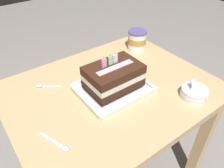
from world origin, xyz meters
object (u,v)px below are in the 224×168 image
(birthday_cake, at_px, (113,77))
(serving_spoon_near_tray, at_px, (61,146))
(foil_tray, at_px, (113,89))
(serving_spoon_by_bowls, at_px, (42,86))
(ice_cream_tub, at_px, (137,40))
(bowl_stack, at_px, (194,93))

(birthday_cake, bearing_deg, serving_spoon_near_tray, -156.49)
(foil_tray, distance_m, serving_spoon_near_tray, 0.37)
(serving_spoon_by_bowls, bearing_deg, foil_tray, -40.65)
(birthday_cake, distance_m, serving_spoon_near_tray, 0.37)
(ice_cream_tub, height_order, serving_spoon_by_bowls, ice_cream_tub)
(birthday_cake, distance_m, serving_spoon_by_bowls, 0.35)
(foil_tray, relative_size, serving_spoon_near_tray, 2.20)
(ice_cream_tub, relative_size, serving_spoon_by_bowls, 1.13)
(serving_spoon_near_tray, bearing_deg, foil_tray, 23.50)
(serving_spoon_near_tray, height_order, serving_spoon_by_bowls, same)
(serving_spoon_near_tray, bearing_deg, ice_cream_tub, 28.69)
(serving_spoon_near_tray, distance_m, serving_spoon_by_bowls, 0.37)
(birthday_cake, xyz_separation_m, ice_cream_tub, (0.35, 0.23, -0.02))
(bowl_stack, bearing_deg, birthday_cake, 136.06)
(bowl_stack, xyz_separation_m, ice_cream_tub, (0.09, 0.48, 0.04))
(serving_spoon_near_tray, bearing_deg, birthday_cake, 23.51)
(birthday_cake, xyz_separation_m, serving_spoon_near_tray, (-0.34, -0.15, -0.07))
(birthday_cake, bearing_deg, ice_cream_tub, 33.19)
(serving_spoon_by_bowls, bearing_deg, birthday_cake, -40.64)
(foil_tray, distance_m, serving_spoon_by_bowls, 0.34)
(ice_cream_tub, bearing_deg, bowl_stack, -100.19)
(foil_tray, bearing_deg, ice_cream_tub, 33.20)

